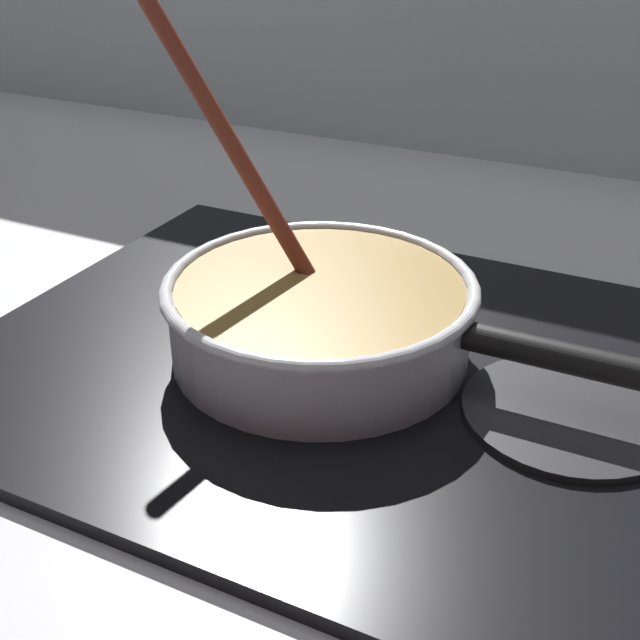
# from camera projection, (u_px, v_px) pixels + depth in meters

# --- Properties ---
(ground) EXTENTS (2.40, 1.60, 0.04)m
(ground) POSITION_uv_depth(u_px,v_px,m) (89.00, 488.00, 0.56)
(ground) COLOR #B7B7BC
(hob_plate) EXTENTS (0.56, 0.48, 0.01)m
(hob_plate) POSITION_uv_depth(u_px,v_px,m) (320.00, 359.00, 0.66)
(hob_plate) COLOR black
(hob_plate) RESTS_ON ground
(burner_ring) EXTENTS (0.20, 0.20, 0.01)m
(burner_ring) POSITION_uv_depth(u_px,v_px,m) (320.00, 349.00, 0.66)
(burner_ring) COLOR #592D0C
(burner_ring) RESTS_ON hob_plate
(spare_burner) EXTENTS (0.15, 0.15, 0.01)m
(spare_burner) POSITION_uv_depth(u_px,v_px,m) (569.00, 413.00, 0.58)
(spare_burner) COLOR #262628
(spare_burner) RESTS_ON hob_plate
(cooking_pan) EXTENTS (0.42, 0.25, 0.27)m
(cooking_pan) POSITION_uv_depth(u_px,v_px,m) (322.00, 314.00, 0.64)
(cooking_pan) COLOR silver
(cooking_pan) RESTS_ON hob_plate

